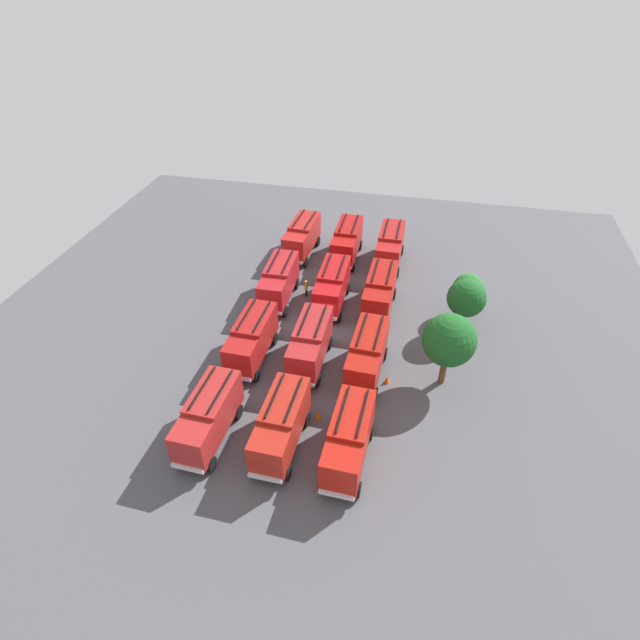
{
  "coord_description": "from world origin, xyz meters",
  "views": [
    {
      "loc": [
        35.47,
        7.89,
        29.32
      ],
      "look_at": [
        0.0,
        0.0,
        1.4
      ],
      "focal_mm": 28.37,
      "sensor_mm": 36.0,
      "label": 1
    }
  ],
  "objects_px": {
    "fire_truck_3": "(208,416)",
    "tree_2": "(449,340)",
    "fire_truck_0": "(302,236)",
    "fire_truck_8": "(390,246)",
    "firefighter_1": "(304,389)",
    "tree_0": "(468,289)",
    "traffic_cone_2": "(318,414)",
    "fire_truck_5": "(332,286)",
    "firefighter_0": "(306,288)",
    "fire_truck_6": "(310,343)",
    "fire_truck_2": "(252,338)",
    "fire_truck_7": "(281,424)",
    "traffic_cone_1": "(286,241)",
    "fire_truck_10": "(367,354)",
    "fire_truck_1": "(279,281)",
    "traffic_cone_0": "(387,380)",
    "tree_1": "(467,298)",
    "fire_truck_9": "(380,291)",
    "fire_truck_11": "(349,439)",
    "fire_truck_4": "(347,241)"
  },
  "relations": [
    {
      "from": "tree_0",
      "to": "firefighter_1",
      "type": "bearing_deg",
      "value": -41.16
    },
    {
      "from": "fire_truck_3",
      "to": "tree_2",
      "type": "height_order",
      "value": "tree_2"
    },
    {
      "from": "tree_0",
      "to": "tree_2",
      "type": "relative_size",
      "value": 0.67
    },
    {
      "from": "fire_truck_3",
      "to": "firefighter_0",
      "type": "bearing_deg",
      "value": 174.76
    },
    {
      "from": "fire_truck_4",
      "to": "fire_truck_3",
      "type": "bearing_deg",
      "value": -10.27
    },
    {
      "from": "fire_truck_9",
      "to": "traffic_cone_0",
      "type": "bearing_deg",
      "value": 12.45
    },
    {
      "from": "fire_truck_7",
      "to": "traffic_cone_2",
      "type": "distance_m",
      "value": 4.01
    },
    {
      "from": "fire_truck_9",
      "to": "tree_1",
      "type": "relative_size",
      "value": 1.35
    },
    {
      "from": "fire_truck_1",
      "to": "fire_truck_10",
      "type": "bearing_deg",
      "value": 47.15
    },
    {
      "from": "fire_truck_0",
      "to": "fire_truck_8",
      "type": "distance_m",
      "value": 9.95
    },
    {
      "from": "firefighter_0",
      "to": "tree_1",
      "type": "height_order",
      "value": "tree_1"
    },
    {
      "from": "fire_truck_4",
      "to": "fire_truck_8",
      "type": "bearing_deg",
      "value": 88.68
    },
    {
      "from": "fire_truck_0",
      "to": "traffic_cone_2",
      "type": "relative_size",
      "value": 9.87
    },
    {
      "from": "fire_truck_3",
      "to": "traffic_cone_1",
      "type": "height_order",
      "value": "fire_truck_3"
    },
    {
      "from": "firefighter_0",
      "to": "fire_truck_2",
      "type": "bearing_deg",
      "value": -107.88
    },
    {
      "from": "tree_1",
      "to": "fire_truck_1",
      "type": "bearing_deg",
      "value": -94.03
    },
    {
      "from": "tree_1",
      "to": "firefighter_0",
      "type": "bearing_deg",
      "value": -98.69
    },
    {
      "from": "tree_2",
      "to": "tree_0",
      "type": "bearing_deg",
      "value": 169.86
    },
    {
      "from": "fire_truck_7",
      "to": "firefighter_1",
      "type": "relative_size",
      "value": 4.43
    },
    {
      "from": "fire_truck_6",
      "to": "traffic_cone_2",
      "type": "relative_size",
      "value": 9.7
    },
    {
      "from": "fire_truck_8",
      "to": "traffic_cone_2",
      "type": "distance_m",
      "value": 24.06
    },
    {
      "from": "fire_truck_0",
      "to": "firefighter_0",
      "type": "height_order",
      "value": "fire_truck_0"
    },
    {
      "from": "fire_truck_8",
      "to": "traffic_cone_1",
      "type": "xyz_separation_m",
      "value": [
        -1.95,
        -12.48,
        -1.88
      ]
    },
    {
      "from": "fire_truck_9",
      "to": "fire_truck_0",
      "type": "bearing_deg",
      "value": -130.88
    },
    {
      "from": "fire_truck_6",
      "to": "fire_truck_8",
      "type": "xyz_separation_m",
      "value": [
        -17.86,
        4.71,
        0.0
      ]
    },
    {
      "from": "firefighter_1",
      "to": "tree_0",
      "type": "distance_m",
      "value": 18.79
    },
    {
      "from": "fire_truck_0",
      "to": "fire_truck_7",
      "type": "height_order",
      "value": "same"
    },
    {
      "from": "fire_truck_4",
      "to": "fire_truck_11",
      "type": "relative_size",
      "value": 0.99
    },
    {
      "from": "firefighter_0",
      "to": "fire_truck_6",
      "type": "bearing_deg",
      "value": -79.48
    },
    {
      "from": "fire_truck_2",
      "to": "fire_truck_6",
      "type": "relative_size",
      "value": 1.01
    },
    {
      "from": "fire_truck_10",
      "to": "fire_truck_8",
      "type": "bearing_deg",
      "value": -177.24
    },
    {
      "from": "fire_truck_2",
      "to": "fire_truck_5",
      "type": "distance_m",
      "value": 10.6
    },
    {
      "from": "fire_truck_7",
      "to": "fire_truck_10",
      "type": "height_order",
      "value": "same"
    },
    {
      "from": "fire_truck_10",
      "to": "traffic_cone_2",
      "type": "height_order",
      "value": "fire_truck_10"
    },
    {
      "from": "fire_truck_3",
      "to": "fire_truck_5",
      "type": "distance_m",
      "value": 18.97
    },
    {
      "from": "tree_0",
      "to": "tree_2",
      "type": "xyz_separation_m",
      "value": [
        9.89,
        -1.77,
        1.44
      ]
    },
    {
      "from": "fire_truck_11",
      "to": "tree_1",
      "type": "distance_m",
      "value": 18.24
    },
    {
      "from": "fire_truck_11",
      "to": "firefighter_0",
      "type": "distance_m",
      "value": 20.34
    },
    {
      "from": "fire_truck_3",
      "to": "fire_truck_11",
      "type": "distance_m",
      "value": 10.07
    },
    {
      "from": "traffic_cone_0",
      "to": "traffic_cone_2",
      "type": "relative_size",
      "value": 0.88
    },
    {
      "from": "fire_truck_10",
      "to": "fire_truck_5",
      "type": "bearing_deg",
      "value": -150.25
    },
    {
      "from": "fire_truck_5",
      "to": "fire_truck_7",
      "type": "xyz_separation_m",
      "value": [
        17.83,
        -0.02,
        0.0
      ]
    },
    {
      "from": "fire_truck_8",
      "to": "fire_truck_2",
      "type": "bearing_deg",
      "value": -27.55
    },
    {
      "from": "fire_truck_1",
      "to": "tree_2",
      "type": "xyz_separation_m",
      "value": [
        8.52,
        16.24,
        2.25
      ]
    },
    {
      "from": "fire_truck_0",
      "to": "fire_truck_3",
      "type": "xyz_separation_m",
      "value": [
        27.32,
        0.05,
        0.0
      ]
    },
    {
      "from": "fire_truck_5",
      "to": "traffic_cone_1",
      "type": "bearing_deg",
      "value": -144.93
    },
    {
      "from": "tree_2",
      "to": "fire_truck_10",
      "type": "bearing_deg",
      "value": -86.44
    },
    {
      "from": "fire_truck_11",
      "to": "fire_truck_9",
      "type": "bearing_deg",
      "value": -177.72
    },
    {
      "from": "fire_truck_3",
      "to": "fire_truck_7",
      "type": "bearing_deg",
      "value": 96.58
    },
    {
      "from": "tree_0",
      "to": "tree_1",
      "type": "relative_size",
      "value": 0.82
    }
  ]
}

